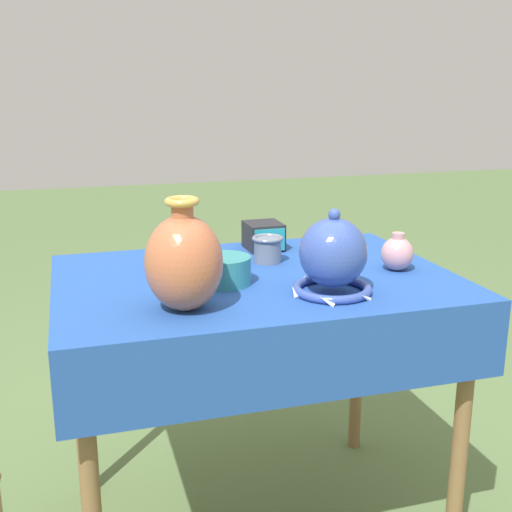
# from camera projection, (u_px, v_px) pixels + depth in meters

# --- Properties ---
(display_table) EXTENTS (1.08, 0.76, 0.80)m
(display_table) POSITION_uv_depth(u_px,v_px,m) (256.00, 307.00, 1.77)
(display_table) COLOR olive
(display_table) RESTS_ON ground_plane
(vase_tall_bulbous) EXTENTS (0.18, 0.18, 0.26)m
(vase_tall_bulbous) POSITION_uv_depth(u_px,v_px,m) (184.00, 261.00, 1.47)
(vase_tall_bulbous) COLOR #BC6642
(vase_tall_bulbous) RESTS_ON display_table
(vase_dome_bell) EXTENTS (0.21, 0.20, 0.22)m
(vase_dome_bell) POSITION_uv_depth(u_px,v_px,m) (333.00, 258.00, 1.59)
(vase_dome_bell) COLOR #3851A8
(vase_dome_bell) RESTS_ON display_table
(mosaic_tile_box) EXTENTS (0.11, 0.13, 0.08)m
(mosaic_tile_box) POSITION_uv_depth(u_px,v_px,m) (264.00, 236.00, 2.04)
(mosaic_tile_box) COLOR #232328
(mosaic_tile_box) RESTS_ON display_table
(pot_squat_teal) EXTENTS (0.14, 0.14, 0.07)m
(pot_squat_teal) POSITION_uv_depth(u_px,v_px,m) (224.00, 270.00, 1.68)
(pot_squat_teal) COLOR teal
(pot_squat_teal) RESTS_ON display_table
(jar_round_rose) EXTENTS (0.09, 0.09, 0.11)m
(jar_round_rose) POSITION_uv_depth(u_px,v_px,m) (397.00, 253.00, 1.80)
(jar_round_rose) COLOR #D19399
(jar_round_rose) RESTS_ON display_table
(bowl_shallow_charcoal) EXTENTS (0.13, 0.13, 0.05)m
(bowl_shallow_charcoal) POSITION_uv_depth(u_px,v_px,m) (197.00, 248.00, 1.95)
(bowl_shallow_charcoal) COLOR #2D2D33
(bowl_shallow_charcoal) RESTS_ON display_table
(cup_wide_slate) EXTENTS (0.09, 0.09, 0.08)m
(cup_wide_slate) POSITION_uv_depth(u_px,v_px,m) (268.00, 248.00, 1.88)
(cup_wide_slate) COLOR slate
(cup_wide_slate) RESTS_ON display_table
(jar_round_celadon) EXTENTS (0.13, 0.13, 0.17)m
(jar_round_celadon) POSITION_uv_depth(u_px,v_px,m) (183.00, 244.00, 1.79)
(jar_round_celadon) COLOR #A8CCB7
(jar_round_celadon) RESTS_ON display_table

